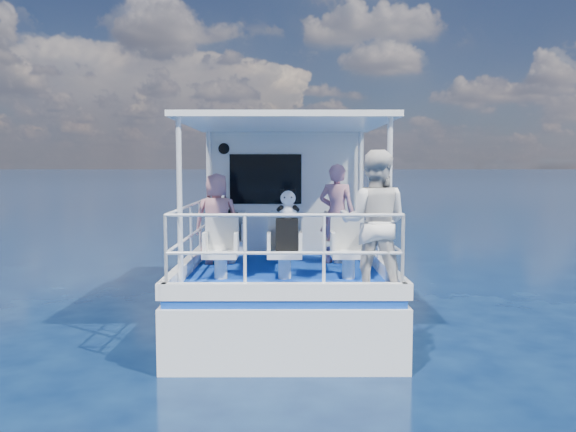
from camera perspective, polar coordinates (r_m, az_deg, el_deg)
The scene contains 20 objects.
ground at distance 9.24m, azimuth -0.33°, elevation -10.49°, with size 2000.00×2000.00×0.00m, color #071636.
hull at distance 10.20m, azimuth -0.32°, elevation -9.00°, with size 3.00×7.00×1.60m, color white.
deck at distance 10.03m, azimuth -0.32°, elevation -4.29°, with size 2.90×6.90×0.10m, color navy.
cabin at distance 11.21m, azimuth -0.31°, elevation 2.59°, with size 2.85×2.00×2.20m, color white.
canopy at distance 8.73m, azimuth -0.34°, elevation 9.42°, with size 3.00×3.20×0.08m, color white.
canopy_posts at distance 8.67m, azimuth -0.34°, elevation 1.91°, with size 2.77×2.97×2.20m.
railings at distance 8.40m, azimuth -0.34°, elevation -2.30°, with size 2.84×3.59×1.00m, color white, non-canonical shape.
seat_port_fwd at distance 9.25m, azimuth -5.92°, elevation -3.59°, with size 0.48×0.46×0.38m, color silver.
seat_center_fwd at distance 9.21m, azimuth -0.33°, elevation -3.61°, with size 0.48×0.46×0.38m, color silver.
seat_stbd_fwd at distance 9.25m, azimuth 5.27°, elevation -3.59°, with size 0.48×0.46×0.38m, color silver.
seat_port_aft at distance 7.97m, azimuth -6.85°, elevation -4.97°, with size 0.48×0.46×0.38m, color silver.
seat_center_aft at distance 7.92m, azimuth -0.35°, elevation -5.00°, with size 0.48×0.46×0.38m, color silver.
seat_stbd_aft at distance 7.97m, azimuth 6.16°, elevation -4.97°, with size 0.48×0.46×0.38m, color silver.
passenger_port_fwd at distance 9.14m, azimuth -7.23°, elevation -0.27°, with size 0.55×0.39×1.47m, color #D58A90.
passenger_stbd_fwd at distance 9.11m, azimuth 4.98°, elevation 0.21°, with size 0.59×0.39×1.62m, color #C98294.
passenger_stbd_aft at distance 6.94m, azimuth 8.74°, elevation -0.67°, with size 0.86×0.67×1.77m, color white.
backpack_port at distance 9.19m, azimuth -6.19°, elevation -1.07°, with size 0.34×0.19×0.44m, color black.
backpack_center at distance 7.85m, azimuth -0.11°, elevation -1.97°, with size 0.31×0.18×0.47m, color black.
compact_camera at distance 9.16m, azimuth -6.10°, elevation 0.50°, with size 0.10×0.06×0.06m, color black.
panda at distance 7.82m, azimuth -0.00°, elevation 1.23°, with size 0.27×0.22×0.41m, color white, non-canonical shape.
Camera 1 is at (0.02, -8.90, 2.45)m, focal length 35.00 mm.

